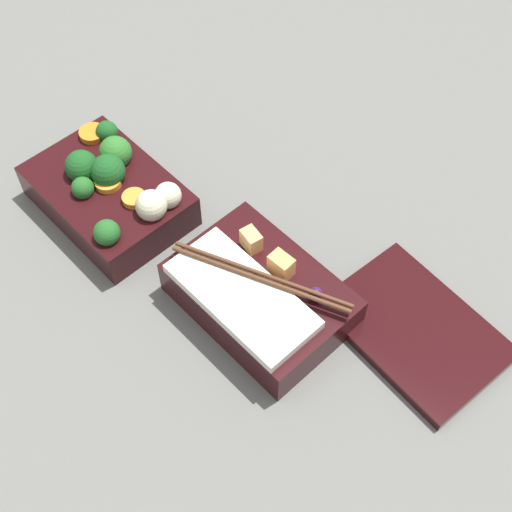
% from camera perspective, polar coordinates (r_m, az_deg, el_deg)
% --- Properties ---
extents(ground_plane, '(3.00, 3.00, 0.00)m').
position_cam_1_polar(ground_plane, '(0.86, -5.87, -0.77)').
color(ground_plane, slate).
extents(bento_tray_vegetable, '(0.20, 0.14, 0.08)m').
position_cam_1_polar(bento_tray_vegetable, '(0.90, -11.60, 5.09)').
color(bento_tray_vegetable, black).
rests_on(bento_tray_vegetable, ground_plane).
extents(bento_tray_rice, '(0.20, 0.14, 0.08)m').
position_cam_1_polar(bento_tray_rice, '(0.80, 0.23, -3.12)').
color(bento_tray_rice, black).
rests_on(bento_tray_rice, ground_plane).
extents(bento_lid, '(0.20, 0.15, 0.01)m').
position_cam_1_polar(bento_lid, '(0.82, 12.63, -5.77)').
color(bento_lid, black).
rests_on(bento_lid, ground_plane).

